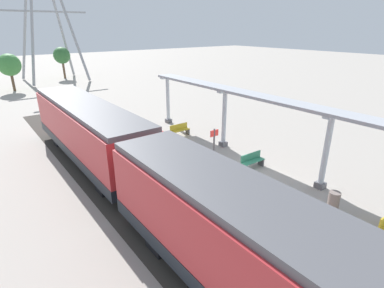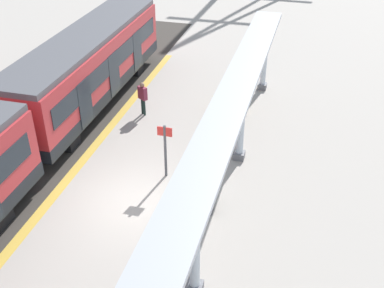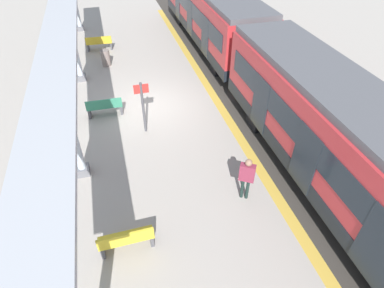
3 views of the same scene
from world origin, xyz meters
TOP-DOWN VIEW (x-y plane):
  - ground_plane at (0.00, 0.00)m, footprint 176.00×176.00m
  - tactile_edge_strip at (-3.14, 0.00)m, footprint 0.38×27.03m
  - trackbed at (-4.93, 0.00)m, footprint 3.20×39.03m
  - train_far_carriage at (-4.93, 6.62)m, footprint 2.65×12.25m
  - canopy_pillar_second at (2.88, -3.33)m, footprint 1.10×0.44m
  - canopy_pillar_third at (2.88, 3.67)m, footprint 1.10×0.44m
  - canopy_pillar_fourth at (2.88, 10.34)m, footprint 1.10×0.44m
  - canopy_beam at (2.88, -0.13)m, footprint 1.20×21.75m
  - bench_near_end at (1.88, 0.24)m, footprint 1.51×0.48m
  - bench_mid_platform at (1.73, 7.08)m, footprint 1.50×0.46m
  - platform_info_sign at (0.40, 1.80)m, footprint 0.56×0.10m
  - passenger_waiting_near_edge at (-2.09, 6.16)m, footprint 0.51×0.43m

SIDE VIEW (x-z plane):
  - ground_plane at x=0.00m, z-range 0.00..0.00m
  - trackbed at x=-4.93m, z-range 0.00..0.01m
  - tactile_edge_strip at x=-3.14m, z-range 0.00..0.01m
  - bench_near_end at x=1.88m, z-range 0.01..0.87m
  - bench_mid_platform at x=1.73m, z-range 0.01..0.87m
  - passenger_waiting_near_edge at x=-2.09m, z-range 0.20..1.83m
  - platform_info_sign at x=0.40m, z-range 0.23..2.43m
  - train_far_carriage at x=-4.93m, z-range 0.09..3.57m
  - canopy_pillar_second at x=2.88m, z-range 0.03..3.77m
  - canopy_pillar_third at x=2.88m, z-range 0.03..3.77m
  - canopy_pillar_fourth at x=2.88m, z-range 0.03..3.77m
  - canopy_beam at x=2.88m, z-range 3.74..3.90m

